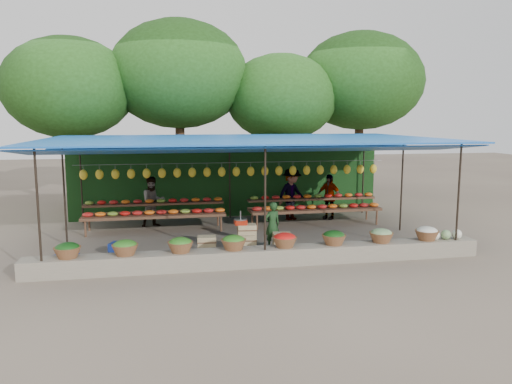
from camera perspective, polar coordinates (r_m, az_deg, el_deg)
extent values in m
plane|color=brown|center=(14.30, -1.38, -5.20)|extent=(60.00, 60.00, 0.00)
cube|color=#726C5B|center=(11.63, 0.88, -7.38)|extent=(10.60, 0.55, 0.40)
cylinder|color=black|center=(11.27, -23.61, -2.36)|extent=(0.05, 0.05, 2.80)
cylinder|color=black|center=(11.22, 1.05, -1.68)|extent=(0.05, 0.05, 2.80)
cylinder|color=black|center=(13.07, 22.11, -0.86)|extent=(0.05, 0.05, 2.80)
cylinder|color=black|center=(14.07, -21.06, -0.18)|extent=(0.05, 0.05, 2.80)
cylinder|color=black|center=(15.55, 16.32, 0.82)|extent=(0.05, 0.05, 2.80)
cylinder|color=black|center=(16.91, -19.36, 1.27)|extent=(0.05, 0.05, 2.80)
cylinder|color=black|center=(16.88, -3.03, 1.73)|extent=(0.05, 0.05, 2.80)
cylinder|color=black|center=(18.16, 12.16, 2.03)|extent=(0.05, 0.05, 2.80)
cube|color=blue|center=(13.90, -1.42, 6.09)|extent=(10.80, 6.60, 0.04)
cube|color=blue|center=(11.95, 0.17, 4.84)|extent=(10.80, 2.19, 0.26)
cube|color=blue|center=(15.89, -2.61, 5.73)|extent=(10.80, 2.19, 0.26)
cylinder|color=gray|center=(15.34, -2.27, 3.39)|extent=(9.60, 0.01, 0.01)
ellipsoid|color=yellow|center=(15.35, -19.12, 1.88)|extent=(0.23, 0.17, 0.30)
ellipsoid|color=yellow|center=(15.29, -17.45, 1.93)|extent=(0.23, 0.17, 0.30)
ellipsoid|color=yellow|center=(15.25, -15.77, 1.99)|extent=(0.23, 0.17, 0.30)
ellipsoid|color=yellow|center=(15.22, -14.08, 2.04)|extent=(0.23, 0.17, 0.30)
ellipsoid|color=yellow|center=(15.20, -12.39, 2.09)|extent=(0.23, 0.17, 0.30)
ellipsoid|color=yellow|center=(15.19, -10.69, 2.14)|extent=(0.23, 0.17, 0.30)
ellipsoid|color=yellow|center=(15.20, -9.00, 2.18)|extent=(0.23, 0.17, 0.30)
ellipsoid|color=yellow|center=(15.22, -7.30, 2.23)|extent=(0.23, 0.17, 0.30)
ellipsoid|color=yellow|center=(15.25, -5.61, 2.27)|extent=(0.23, 0.17, 0.30)
ellipsoid|color=yellow|center=(15.30, -3.93, 2.31)|extent=(0.23, 0.17, 0.30)
ellipsoid|color=yellow|center=(15.36, -2.27, 2.35)|extent=(0.23, 0.17, 0.30)
ellipsoid|color=yellow|center=(15.44, -0.61, 2.38)|extent=(0.23, 0.17, 0.30)
ellipsoid|color=yellow|center=(15.52, 1.02, 2.41)|extent=(0.23, 0.17, 0.30)
ellipsoid|color=yellow|center=(15.62, 2.64, 2.45)|extent=(0.23, 0.17, 0.30)
ellipsoid|color=yellow|center=(15.73, 4.23, 2.47)|extent=(0.23, 0.17, 0.30)
ellipsoid|color=yellow|center=(15.85, 5.81, 2.50)|extent=(0.23, 0.17, 0.30)
ellipsoid|color=yellow|center=(15.99, 7.35, 2.52)|extent=(0.23, 0.17, 0.30)
ellipsoid|color=yellow|center=(16.13, 8.87, 2.55)|extent=(0.23, 0.17, 0.30)
ellipsoid|color=yellow|center=(16.29, 10.36, 2.56)|extent=(0.23, 0.17, 0.30)
ellipsoid|color=yellow|center=(16.46, 11.83, 2.58)|extent=(0.23, 0.17, 0.30)
ellipsoid|color=yellow|center=(16.64, 13.26, 2.60)|extent=(0.23, 0.17, 0.30)
ellipsoid|color=#144412|center=(11.47, -20.77, -6.00)|extent=(0.52, 0.52, 0.23)
ellipsoid|color=#31751F|center=(11.32, -14.75, -5.91)|extent=(0.52, 0.52, 0.23)
ellipsoid|color=#31751F|center=(11.30, -8.64, -5.75)|extent=(0.52, 0.52, 0.23)
ellipsoid|color=#31751F|center=(11.41, -2.58, -5.53)|extent=(0.52, 0.52, 0.23)
ellipsoid|color=red|center=(11.63, 3.30, -5.26)|extent=(0.52, 0.52, 0.23)
ellipsoid|color=#144412|center=(11.98, 8.90, -4.94)|extent=(0.52, 0.52, 0.23)
ellipsoid|color=#7CA668|center=(12.43, 14.13, -4.61)|extent=(0.52, 0.52, 0.23)
ellipsoid|color=silver|center=(12.98, 18.95, -4.27)|extent=(0.52, 0.52, 0.23)
cube|color=#184418|center=(17.14, -3.14, 1.33)|extent=(10.60, 0.06, 2.50)
cylinder|color=#312412|center=(19.82, -20.24, 3.92)|extent=(0.36, 0.36, 3.97)
ellipsoid|color=#1B3D10|center=(19.80, -20.61, 11.09)|extent=(4.77, 4.77, 3.69)
cylinder|color=#312412|center=(19.95, -8.64, 5.11)|extent=(0.36, 0.36, 4.48)
ellipsoid|color=#1B3D10|center=(19.99, -8.83, 13.15)|extent=(5.39, 5.39, 4.17)
cylinder|color=#312412|center=(20.24, 2.83, 4.15)|extent=(0.36, 0.36, 3.71)
ellipsoid|color=#1B3D10|center=(20.19, 2.88, 10.73)|extent=(4.47, 4.47, 3.45)
cylinder|color=#312412|center=(21.68, 11.65, 5.12)|extent=(0.36, 0.36, 4.35)
ellipsoid|color=#1B3D10|center=(21.70, 11.86, 12.31)|extent=(5.24, 5.24, 4.05)
cube|color=#512F20|center=(15.28, -11.50, -2.56)|extent=(4.20, 0.95, 0.08)
cube|color=#512F20|center=(15.52, -11.52, -1.33)|extent=(4.20, 0.35, 0.06)
cylinder|color=#512F20|center=(15.09, -18.93, -3.96)|extent=(0.06, 0.06, 0.50)
cylinder|color=#512F20|center=(15.03, -4.02, -3.56)|extent=(0.06, 0.06, 0.50)
cylinder|color=#512F20|center=(15.87, -18.53, -3.34)|extent=(0.06, 0.06, 0.50)
cylinder|color=#512F20|center=(15.81, -4.37, -2.96)|extent=(0.06, 0.06, 0.50)
ellipsoid|color=red|center=(15.26, -18.67, -2.47)|extent=(0.31, 0.26, 0.13)
ellipsoid|color=olive|center=(15.65, -18.50, -1.19)|extent=(0.26, 0.22, 0.12)
ellipsoid|color=orange|center=(15.21, -17.37, -2.44)|extent=(0.31, 0.26, 0.13)
ellipsoid|color=red|center=(15.61, -17.23, -1.16)|extent=(0.26, 0.22, 0.12)
ellipsoid|color=olive|center=(15.18, -16.05, -2.41)|extent=(0.31, 0.26, 0.13)
ellipsoid|color=red|center=(15.57, -15.95, -1.12)|extent=(0.26, 0.22, 0.12)
ellipsoid|color=red|center=(15.15, -14.74, -2.38)|extent=(0.31, 0.26, 0.13)
ellipsoid|color=orange|center=(15.54, -14.67, -1.09)|extent=(0.26, 0.22, 0.12)
ellipsoid|color=red|center=(15.13, -13.41, -2.34)|extent=(0.31, 0.26, 0.13)
ellipsoid|color=red|center=(15.52, -13.38, -1.06)|extent=(0.26, 0.22, 0.12)
ellipsoid|color=orange|center=(15.12, -12.09, -2.31)|extent=(0.31, 0.26, 0.13)
ellipsoid|color=orange|center=(15.51, -12.09, -1.02)|extent=(0.26, 0.22, 0.12)
ellipsoid|color=red|center=(15.11, -10.76, -2.27)|extent=(0.31, 0.26, 0.13)
ellipsoid|color=olive|center=(15.51, -10.79, -0.99)|extent=(0.26, 0.22, 0.12)
ellipsoid|color=orange|center=(15.11, -9.43, -2.23)|extent=(0.31, 0.26, 0.13)
ellipsoid|color=red|center=(15.51, -9.50, -0.95)|extent=(0.26, 0.22, 0.12)
ellipsoid|color=olive|center=(15.13, -8.11, -2.20)|extent=(0.31, 0.26, 0.13)
ellipsoid|color=red|center=(15.52, -8.21, -0.91)|extent=(0.26, 0.22, 0.12)
ellipsoid|color=red|center=(15.15, -6.78, -2.16)|extent=(0.31, 0.26, 0.13)
ellipsoid|color=orange|center=(15.54, -6.92, -0.88)|extent=(0.26, 0.22, 0.12)
ellipsoid|color=red|center=(15.17, -5.46, -2.11)|extent=(0.31, 0.26, 0.13)
ellipsoid|color=red|center=(15.57, -5.64, -0.84)|extent=(0.26, 0.22, 0.12)
ellipsoid|color=orange|center=(15.21, -4.15, -2.07)|extent=(0.31, 0.26, 0.13)
ellipsoid|color=orange|center=(15.60, -4.36, -0.80)|extent=(0.26, 0.22, 0.12)
cube|color=#512F20|center=(16.01, 6.70, -1.94)|extent=(4.20, 0.95, 0.08)
cube|color=#512F20|center=(16.24, 6.40, -0.78)|extent=(4.20, 0.35, 0.06)
cylinder|color=#512F20|center=(15.20, 0.10, -3.40)|extent=(0.06, 0.06, 0.50)
cylinder|color=#512F20|center=(16.38, 13.63, -2.78)|extent=(0.06, 0.06, 0.50)
cylinder|color=#512F20|center=(15.97, -0.44, -2.82)|extent=(0.06, 0.06, 0.50)
cylinder|color=#512F20|center=(17.10, 12.53, -2.27)|extent=(0.06, 0.06, 0.50)
ellipsoid|color=red|center=(15.38, 0.11, -1.93)|extent=(0.31, 0.26, 0.13)
ellipsoid|color=olive|center=(15.77, -0.20, -0.68)|extent=(0.26, 0.22, 0.12)
ellipsoid|color=orange|center=(15.45, 1.38, -1.89)|extent=(0.31, 0.26, 0.13)
ellipsoid|color=red|center=(15.84, 1.04, -0.64)|extent=(0.26, 0.22, 0.12)
ellipsoid|color=olive|center=(15.53, 2.65, -1.84)|extent=(0.31, 0.26, 0.13)
ellipsoid|color=red|center=(15.92, 2.27, -0.60)|extent=(0.26, 0.22, 0.12)
ellipsoid|color=red|center=(15.61, 3.90, -1.79)|extent=(0.31, 0.26, 0.13)
ellipsoid|color=orange|center=(16.00, 3.50, -0.56)|extent=(0.26, 0.22, 0.12)
ellipsoid|color=red|center=(15.71, 5.13, -1.75)|extent=(0.31, 0.26, 0.13)
ellipsoid|color=red|center=(16.09, 4.70, -0.52)|extent=(0.26, 0.22, 0.12)
ellipsoid|color=orange|center=(15.81, 6.35, -1.70)|extent=(0.31, 0.26, 0.13)
ellipsoid|color=orange|center=(16.19, 5.90, -0.49)|extent=(0.26, 0.22, 0.12)
ellipsoid|color=red|center=(15.91, 7.56, -1.66)|extent=(0.31, 0.26, 0.13)
ellipsoid|color=olive|center=(16.29, 7.08, -0.45)|extent=(0.26, 0.22, 0.12)
ellipsoid|color=orange|center=(16.03, 8.74, -1.61)|extent=(0.31, 0.26, 0.13)
ellipsoid|color=red|center=(16.40, 8.24, -0.41)|extent=(0.26, 0.22, 0.12)
ellipsoid|color=olive|center=(16.15, 9.91, -1.56)|extent=(0.31, 0.26, 0.13)
ellipsoid|color=red|center=(16.52, 9.39, -0.38)|extent=(0.26, 0.22, 0.12)
ellipsoid|color=red|center=(16.27, 11.07, -1.52)|extent=(0.31, 0.26, 0.13)
ellipsoid|color=orange|center=(16.64, 10.52, -0.34)|extent=(0.26, 0.22, 0.12)
ellipsoid|color=red|center=(16.40, 12.20, -1.47)|extent=(0.31, 0.26, 0.13)
ellipsoid|color=red|center=(16.77, 11.63, -0.30)|extent=(0.26, 0.22, 0.12)
ellipsoid|color=orange|center=(16.54, 13.32, -1.42)|extent=(0.31, 0.26, 0.13)
ellipsoid|color=orange|center=(16.91, 12.73, -0.27)|extent=(0.26, 0.22, 0.12)
cube|color=#A0865B|center=(12.38, -5.63, -6.80)|extent=(0.48, 0.38, 0.25)
cube|color=#A0865B|center=(12.32, -5.65, -5.63)|extent=(0.48, 0.38, 0.25)
cube|color=#A0865B|center=(12.51, -1.03, -6.60)|extent=(0.48, 0.38, 0.25)
cube|color=#A0865B|center=(12.44, -1.04, -5.45)|extent=(0.48, 0.38, 0.25)
cube|color=#A0865B|center=(12.38, -1.04, -4.28)|extent=(0.48, 0.38, 0.25)
cube|color=#A0865B|center=(12.69, 3.00, -6.39)|extent=(0.48, 0.38, 0.25)
cube|color=#A0865B|center=(12.62, 3.01, -5.25)|extent=(0.48, 0.38, 0.25)
cube|color=#AF220E|center=(12.32, -1.77, -3.47)|extent=(0.30, 0.26, 0.12)
cylinder|color=gray|center=(12.30, -1.77, -3.12)|extent=(0.32, 0.32, 0.03)
cylinder|color=gray|center=(12.28, -1.78, -2.69)|extent=(0.03, 0.03, 0.22)
imported|color=#1C3D1C|center=(13.01, 1.87, -3.80)|extent=(0.51, 0.40, 1.23)
imported|color=slate|center=(15.86, -11.69, -1.11)|extent=(0.91, 0.81, 1.57)
imported|color=slate|center=(16.64, 4.09, -0.24)|extent=(1.28, 1.07, 1.73)
imported|color=slate|center=(16.90, 8.33, -0.53)|extent=(0.88, 0.90, 1.52)
cube|color=navy|center=(12.17, -20.94, -7.46)|extent=(0.60, 0.50, 0.31)
cube|color=navy|center=(12.91, -15.19, -6.29)|extent=(0.61, 0.52, 0.31)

